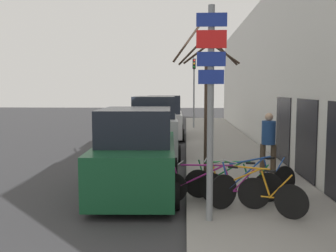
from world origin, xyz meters
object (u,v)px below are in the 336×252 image
object	(u,v)px
bicycle_0	(249,191)
pedestrian_near	(268,139)
bicycle_1	(212,187)
street_tree	(206,102)
bicycle_3	(233,183)
parked_car_1	(154,129)
parked_car_2	(164,119)
signpost	(211,104)
traffic_light	(194,82)
parked_car_0	(137,154)
bicycle_2	(255,184)

from	to	relation	value
bicycle_0	pedestrian_near	distance (m)	3.61
bicycle_1	street_tree	xyz separation A→B (m)	(0.01, 2.65, 1.69)
bicycle_3	pedestrian_near	world-z (taller)	pedestrian_near
parked_car_1	bicycle_3	bearing A→B (deg)	-73.32
parked_car_2	bicycle_0	bearing A→B (deg)	-80.54
signpost	traffic_light	world-z (taller)	traffic_light
bicycle_3	street_tree	world-z (taller)	street_tree
bicycle_1	parked_car_1	size ratio (longest dim) A/B	0.49
pedestrian_near	signpost	bearing A→B (deg)	-112.32
signpost	street_tree	bearing A→B (deg)	88.09
signpost	parked_car_0	distance (m)	3.20
street_tree	parked_car_1	bearing A→B (deg)	113.60
bicycle_3	traffic_light	world-z (taller)	traffic_light
parked_car_2	bicycle_3	bearing A→B (deg)	-81.01
street_tree	traffic_light	xyz separation A→B (m)	(-0.06, 13.59, 0.81)
bicycle_2	pedestrian_near	xyz separation A→B (m)	(0.90, 2.88, 0.60)
parked_car_1	street_tree	bearing A→B (deg)	-69.37
bicycle_2	parked_car_0	bearing A→B (deg)	32.81
pedestrian_near	bicycle_3	bearing A→B (deg)	-113.27
parked_car_0	bicycle_1	bearing A→B (deg)	-42.25
bicycle_3	signpost	bearing A→B (deg)	165.39
parked_car_1	bicycle_2	bearing A→B (deg)	-70.49
bicycle_0	parked_car_1	size ratio (longest dim) A/B	0.42
signpost	parked_car_1	world-z (taller)	signpost
street_tree	bicycle_1	bearing A→B (deg)	-90.14
signpost	pedestrian_near	distance (m)	4.60
bicycle_0	parked_car_2	size ratio (longest dim) A/B	0.46
bicycle_0	parked_car_0	world-z (taller)	parked_car_0
bicycle_2	street_tree	distance (m)	3.08
bicycle_1	pedestrian_near	xyz separation A→B (m)	(1.82, 3.10, 0.63)
bicycle_3	traffic_light	size ratio (longest dim) A/B	0.47
bicycle_2	parked_car_2	size ratio (longest dim) A/B	0.48
bicycle_2	bicycle_3	size ratio (longest dim) A/B	0.98
parked_car_2	pedestrian_near	xyz separation A→B (m)	(3.52, -8.84, 0.14)
pedestrian_near	street_tree	size ratio (longest dim) A/B	0.39
bicycle_0	signpost	bearing A→B (deg)	162.21
traffic_light	bicycle_1	bearing A→B (deg)	-89.82
parked_car_0	parked_car_1	world-z (taller)	parked_car_1
signpost	parked_car_1	bearing A→B (deg)	102.27
parked_car_0	traffic_light	size ratio (longest dim) A/B	1.02
bicycle_0	bicycle_3	bearing A→B (deg)	53.24
bicycle_2	parked_car_2	distance (m)	12.02
pedestrian_near	parked_car_2	bearing A→B (deg)	115.06
bicycle_1	parked_car_0	distance (m)	2.35
parked_car_1	parked_car_0	bearing A→B (deg)	-92.93
signpost	bicycle_2	xyz separation A→B (m)	(1.03, 1.13, -1.73)
pedestrian_near	street_tree	bearing A→B (deg)	-162.80
parked_car_0	pedestrian_near	world-z (taller)	parked_car_0
bicycle_3	traffic_light	distance (m)	16.02
bicycle_2	bicycle_3	distance (m)	0.49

